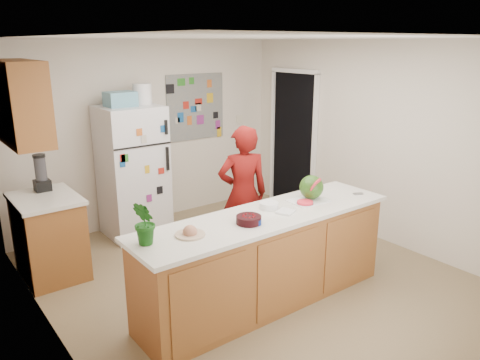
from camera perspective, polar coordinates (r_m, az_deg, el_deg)
floor at (r=5.22m, az=1.18°, el=-11.77°), size 4.00×4.50×0.02m
wall_back at (r=6.64m, az=-10.99°, el=5.66°), size 4.00×0.02×2.50m
wall_left at (r=3.90m, az=-22.63°, el=-2.96°), size 0.02×4.50×2.50m
wall_right at (r=6.18m, az=16.10°, el=4.52°), size 0.02×4.50×2.50m
ceiling at (r=4.60m, az=1.37°, el=17.08°), size 4.00×4.50×0.02m
doorway at (r=7.15m, az=6.55°, el=4.74°), size 0.03×0.85×2.04m
peninsula_base at (r=4.56m, az=3.16°, el=-9.86°), size 2.60×0.62×0.88m
peninsula_top at (r=4.38m, az=3.25°, el=-4.45°), size 2.68×0.70×0.04m
side_counter_base at (r=5.48m, az=-22.19°, el=-6.57°), size 0.60×0.80×0.86m
side_counter_top at (r=5.33m, az=-22.71°, el=-2.10°), size 0.64×0.84×0.04m
upper_cabinets at (r=5.04m, az=-25.28°, el=8.54°), size 0.35×1.00×0.80m
refrigerator at (r=6.20m, az=-12.93°, el=0.99°), size 0.75×0.70×1.70m
fridge_top_bin at (r=5.99m, az=-14.39°, el=9.53°), size 0.35×0.28×0.18m
photo_collage at (r=6.93m, az=-5.43°, el=8.85°), size 0.95×0.01×0.95m
person at (r=5.34m, az=0.37°, el=-1.74°), size 0.68×0.58×1.59m
blender_appliance at (r=5.50m, az=-23.09°, el=0.70°), size 0.12×0.12×0.38m
cutting_board at (r=4.76m, az=8.30°, el=-2.53°), size 0.39×0.30×0.01m
watermelon at (r=4.77m, az=8.70°, el=-0.87°), size 0.24×0.24×0.24m
watermelon_slice at (r=4.66m, az=7.93°, el=-2.72°), size 0.16×0.16×0.02m
cherry_bowl at (r=4.14m, az=1.07°, el=-4.86°), size 0.29×0.29×0.07m
white_bowl at (r=4.52m, az=3.55°, el=-3.11°), size 0.20×0.20×0.06m
cobalt_bowl at (r=4.12m, az=1.81°, el=-5.10°), size 0.16×0.16×0.05m
plate at (r=3.92m, az=-6.11°, el=-6.63°), size 0.32×0.32×0.02m
paper_towel at (r=4.42m, az=5.59°, el=-3.86°), size 0.20×0.19×0.02m
keys at (r=5.08m, az=14.20°, el=-1.64°), size 0.11×0.08×0.01m
potted_plant at (r=3.73m, az=-11.47°, el=-5.17°), size 0.20×0.23×0.37m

